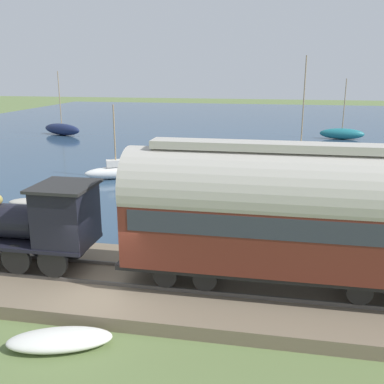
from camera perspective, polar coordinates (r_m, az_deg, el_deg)
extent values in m
plane|color=#607542|center=(14.96, -11.26, -13.87)|extent=(200.00, 200.00, 0.00)
cube|color=#2D4760|center=(56.93, 5.48, 8.06)|extent=(80.00, 80.00, 0.01)
cube|color=#756651|center=(15.89, -9.61, -11.06)|extent=(5.30, 56.00, 0.43)
cube|color=#4C4742|center=(15.15, -10.64, -11.34)|extent=(0.07, 54.88, 0.12)
cube|color=#4C4742|center=(16.40, -8.75, -9.08)|extent=(0.07, 54.88, 0.12)
cylinder|color=black|center=(15.65, -17.29, -8.54)|extent=(0.12, 1.04, 1.04)
cylinder|color=black|center=(16.87, -14.95, -6.58)|extent=(0.12, 1.04, 1.04)
cylinder|color=black|center=(16.29, -21.43, -7.97)|extent=(0.12, 1.04, 1.04)
cylinder|color=black|center=(17.46, -18.88, -6.14)|extent=(0.12, 1.04, 1.04)
cylinder|color=black|center=(18.13, -22.53, -5.71)|extent=(0.12, 1.04, 1.04)
cube|color=black|center=(16.72, -20.24, -5.68)|extent=(1.99, 4.79, 0.12)
cylinder|color=black|center=(17.01, -23.23, -3.28)|extent=(1.19, 2.88, 1.19)
cube|color=black|center=(15.66, -15.67, -2.79)|extent=(1.89, 1.68, 1.89)
cube|color=#282828|center=(15.39, -15.94, 0.74)|extent=(2.09, 1.92, 0.10)
cylinder|color=black|center=(14.28, 20.51, -11.88)|extent=(0.12, 0.76, 0.76)
cylinder|color=black|center=(15.60, 19.64, -9.40)|extent=(0.12, 0.76, 0.76)
cylinder|color=black|center=(14.17, 1.64, -11.03)|extent=(0.12, 0.76, 0.76)
cylinder|color=black|center=(15.51, 2.53, -8.61)|extent=(0.12, 0.76, 0.76)
cylinder|color=black|center=(14.40, -3.44, -10.60)|extent=(0.12, 0.76, 0.76)
cylinder|color=black|center=(15.72, -2.11, -8.26)|extent=(0.12, 0.76, 0.76)
cube|color=black|center=(14.58, 11.16, -9.21)|extent=(2.16, 10.17, 0.16)
cube|color=#5B2319|center=(14.11, 11.42, -4.61)|extent=(2.40, 9.76, 2.33)
cube|color=#2D333D|center=(13.98, 11.51, -3.04)|extent=(2.43, 9.15, 0.65)
cylinder|color=#B2ADA3|center=(13.76, 11.68, -0.04)|extent=(2.52, 9.76, 2.52)
cube|color=#B2ADA3|center=(13.47, 12.00, 5.63)|extent=(0.84, 8.14, 0.24)
ellipsoid|color=#1E707A|center=(50.26, 18.49, 7.03)|extent=(1.57, 4.60, 1.14)
cylinder|color=#9E8460|center=(49.94, 18.80, 10.56)|extent=(0.10, 0.10, 5.09)
ellipsoid|color=white|center=(30.89, -9.60, 2.46)|extent=(2.74, 4.27, 0.83)
cylinder|color=#9E8460|center=(30.44, -9.81, 7.01)|extent=(0.10, 0.10, 4.12)
cube|color=silver|center=(30.76, -9.66, 3.63)|extent=(1.11, 1.42, 0.45)
ellipsoid|color=#192347|center=(52.81, -16.18, 7.66)|extent=(3.06, 5.37, 1.28)
cylinder|color=#9E8460|center=(52.48, -16.47, 11.41)|extent=(0.10, 0.10, 5.66)
ellipsoid|color=gold|center=(38.04, 13.58, 4.67)|extent=(1.78, 3.34, 0.82)
cylinder|color=#9E8460|center=(37.52, 13.98, 10.84)|extent=(0.10, 0.10, 7.40)
cube|color=silver|center=(37.93, 13.64, 5.61)|extent=(1.00, 1.04, 0.45)
ellipsoid|color=#B7B2A3|center=(26.08, -19.77, -1.17)|extent=(1.48, 2.55, 0.39)
ellipsoid|color=beige|center=(22.99, -3.72, -2.32)|extent=(1.24, 2.37, 0.48)
ellipsoid|color=beige|center=(20.34, 21.44, -5.77)|extent=(1.17, 2.01, 0.51)
ellipsoid|color=silver|center=(13.16, -16.45, -17.55)|extent=(1.88, 3.00, 0.44)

